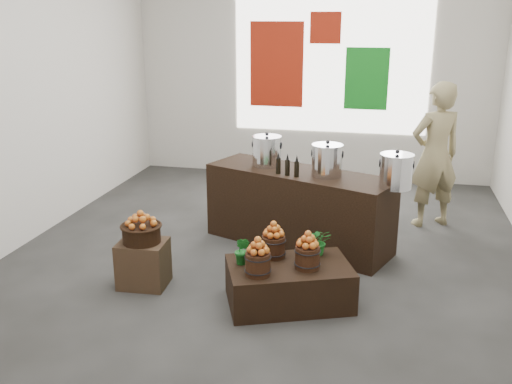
% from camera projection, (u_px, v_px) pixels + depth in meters
% --- Properties ---
extents(ground, '(7.00, 7.00, 0.00)m').
position_uv_depth(ground, '(269.00, 253.00, 6.78)').
color(ground, '#3B3A38').
rests_on(ground, ground).
extents(back_wall, '(6.00, 0.04, 4.00)m').
position_uv_depth(back_wall, '(313.00, 59.00, 9.44)').
color(back_wall, beige).
rests_on(back_wall, ground).
extents(back_opening, '(3.20, 0.02, 2.40)m').
position_uv_depth(back_opening, '(331.00, 59.00, 9.35)').
color(back_opening, white).
rests_on(back_opening, back_wall).
extents(deco_red_left, '(0.90, 0.04, 1.40)m').
position_uv_depth(deco_red_left, '(277.00, 65.00, 9.57)').
color(deco_red_left, '#9C1E0C').
rests_on(deco_red_left, back_wall).
extents(deco_green_right, '(0.70, 0.04, 1.00)m').
position_uv_depth(deco_green_right, '(367.00, 79.00, 9.31)').
color(deco_green_right, '#137E1D').
rests_on(deco_green_right, back_wall).
extents(deco_red_upper, '(0.50, 0.04, 0.50)m').
position_uv_depth(deco_red_upper, '(326.00, 28.00, 9.22)').
color(deco_red_upper, '#9C1E0C').
rests_on(deco_red_upper, back_wall).
extents(crate, '(0.51, 0.43, 0.49)m').
position_uv_depth(crate, '(143.00, 264.00, 5.90)').
color(crate, '#492F22').
rests_on(crate, ground).
extents(wicker_basket, '(0.39, 0.39, 0.18)m').
position_uv_depth(wicker_basket, '(142.00, 234.00, 5.80)').
color(wicker_basket, black).
rests_on(wicker_basket, crate).
extents(apples_in_basket, '(0.30, 0.30, 0.16)m').
position_uv_depth(apples_in_basket, '(141.00, 218.00, 5.75)').
color(apples_in_basket, maroon).
rests_on(apples_in_basket, wicker_basket).
extents(display_table, '(1.36, 1.10, 0.41)m').
position_uv_depth(display_table, '(289.00, 284.00, 5.55)').
color(display_table, black).
rests_on(display_table, ground).
extents(apple_bucket_front_left, '(0.23, 0.23, 0.22)m').
position_uv_depth(apple_bucket_front_left, '(258.00, 264.00, 5.25)').
color(apple_bucket_front_left, '#361B0E').
rests_on(apple_bucket_front_left, display_table).
extents(apples_in_bucket_front_left, '(0.18, 0.18, 0.16)m').
position_uv_depth(apples_in_bucket_front_left, '(258.00, 245.00, 5.19)').
color(apples_in_bucket_front_left, maroon).
rests_on(apples_in_bucket_front_left, apple_bucket_front_left).
extents(apple_bucket_front_right, '(0.23, 0.23, 0.22)m').
position_uv_depth(apple_bucket_front_right, '(307.00, 257.00, 5.39)').
color(apple_bucket_front_right, '#361B0E').
rests_on(apple_bucket_front_right, display_table).
extents(apples_in_bucket_front_right, '(0.18, 0.18, 0.16)m').
position_uv_depth(apples_in_bucket_front_right, '(308.00, 239.00, 5.33)').
color(apples_in_bucket_front_right, maroon).
rests_on(apples_in_bucket_front_right, apple_bucket_front_right).
extents(apple_bucket_rear, '(0.23, 0.23, 0.22)m').
position_uv_depth(apple_bucket_rear, '(273.00, 247.00, 5.64)').
color(apple_bucket_rear, '#361B0E').
rests_on(apple_bucket_rear, display_table).
extents(apples_in_bucket_rear, '(0.18, 0.18, 0.16)m').
position_uv_depth(apples_in_bucket_rear, '(274.00, 229.00, 5.58)').
color(apples_in_bucket_rear, maroon).
rests_on(apples_in_bucket_rear, apple_bucket_rear).
extents(herb_garnish_right, '(0.29, 0.26, 0.28)m').
position_uv_depth(herb_garnish_right, '(319.00, 241.00, 5.69)').
color(herb_garnish_right, '#135E1C').
rests_on(herb_garnish_right, display_table).
extents(herb_garnish_left, '(0.19, 0.17, 0.29)m').
position_uv_depth(herb_garnish_left, '(242.00, 251.00, 5.45)').
color(herb_garnish_left, '#135E1C').
rests_on(herb_garnish_left, display_table).
extents(counter, '(2.37, 1.50, 0.93)m').
position_uv_depth(counter, '(298.00, 208.00, 6.91)').
color(counter, black).
rests_on(counter, ground).
extents(stock_pot_left, '(0.35, 0.35, 0.35)m').
position_uv_depth(stock_pot_left, '(267.00, 152.00, 6.97)').
color(stock_pot_left, silver).
rests_on(stock_pot_left, counter).
extents(stock_pot_center, '(0.35, 0.35, 0.35)m').
position_uv_depth(stock_pot_center, '(327.00, 161.00, 6.52)').
color(stock_pot_center, silver).
rests_on(stock_pot_center, counter).
extents(stock_pot_right, '(0.35, 0.35, 0.35)m').
position_uv_depth(stock_pot_right, '(396.00, 172.00, 6.08)').
color(stock_pot_right, silver).
rests_on(stock_pot_right, counter).
extents(oil_cruets, '(0.25, 0.15, 0.26)m').
position_uv_depth(oil_cruets, '(290.00, 165.00, 6.55)').
color(oil_cruets, black).
rests_on(oil_cruets, counter).
extents(shopper, '(0.83, 0.73, 1.91)m').
position_uv_depth(shopper, '(435.00, 155.00, 7.41)').
color(shopper, '#8E8157').
rests_on(shopper, ground).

